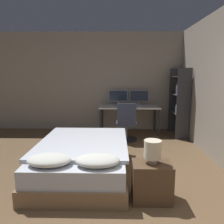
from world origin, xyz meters
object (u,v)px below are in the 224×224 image
at_px(bed, 83,158).
at_px(monitor_right, 139,96).
at_px(keyboard, 130,107).
at_px(bookshelf, 180,99).
at_px(monitor_left, 118,96).
at_px(computer_mouse, 141,107).
at_px(office_chair, 126,126).
at_px(nightstand, 152,182).
at_px(desk, 129,109).
at_px(bedside_lamp, 153,150).

height_order(bed, monitor_right, monitor_right).
xyz_separation_m(keyboard, bookshelf, (1.26, -0.02, 0.22)).
relative_size(monitor_left, keyboard, 1.31).
height_order(monitor_right, keyboard, monitor_right).
bearing_deg(computer_mouse, office_chair, -129.49).
height_order(monitor_left, keyboard, monitor_left).
bearing_deg(nightstand, desk, 92.10).
xyz_separation_m(desk, keyboard, (0.00, -0.24, 0.09)).
xyz_separation_m(monitor_left, office_chair, (0.19, -0.95, -0.60)).
xyz_separation_m(nightstand, computer_mouse, (0.17, 2.94, 0.50)).
height_order(desk, computer_mouse, computer_mouse).
height_order(monitor_right, computer_mouse, monitor_right).
height_order(monitor_left, monitor_right, same).
bearing_deg(office_chair, bookshelf, 18.21).
bearing_deg(monitor_right, bed, -112.95).
distance_m(desk, bookshelf, 1.33).
relative_size(bedside_lamp, monitor_right, 0.56).
xyz_separation_m(bedside_lamp, monitor_right, (0.17, 3.43, 0.30)).
distance_m(nightstand, bedside_lamp, 0.42).
height_order(bed, nightstand, bed).
bearing_deg(bookshelf, monitor_right, 152.65).
bearing_deg(monitor_left, nightstand, -83.28).
height_order(bedside_lamp, bookshelf, bookshelf).
distance_m(nightstand, desk, 3.21).
relative_size(computer_mouse, bookshelf, 0.04).
bearing_deg(monitor_right, computer_mouse, -89.62).
bearing_deg(bookshelf, keyboard, 178.92).
relative_size(bed, bookshelf, 1.16).
distance_m(bed, bookshelf, 3.14).
relative_size(monitor_left, bookshelf, 0.31).
relative_size(bedside_lamp, keyboard, 0.73).
bearing_deg(keyboard, bed, -111.11).
distance_m(monitor_left, office_chair, 1.14).
xyz_separation_m(nightstand, keyboard, (-0.12, 2.94, 0.49)).
relative_size(bed, monitor_right, 3.78).
xyz_separation_m(monitor_left, monitor_right, (0.57, 0.00, 0.00)).
bearing_deg(monitor_left, bedside_lamp, -83.28).
height_order(bedside_lamp, monitor_left, monitor_left).
bearing_deg(bed, monitor_right, 67.05).
relative_size(bed, monitor_left, 3.78).
relative_size(nightstand, monitor_left, 0.93).
height_order(bed, desk, desk).
bearing_deg(desk, bookshelf, -11.75).
bearing_deg(office_chair, monitor_left, 101.15).
bearing_deg(bed, office_chair, 66.56).
distance_m(bed, computer_mouse, 2.56).
distance_m(nightstand, keyboard, 2.99).
height_order(nightstand, office_chair, office_chair).
distance_m(computer_mouse, bookshelf, 1.00).
height_order(bedside_lamp, office_chair, office_chair).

